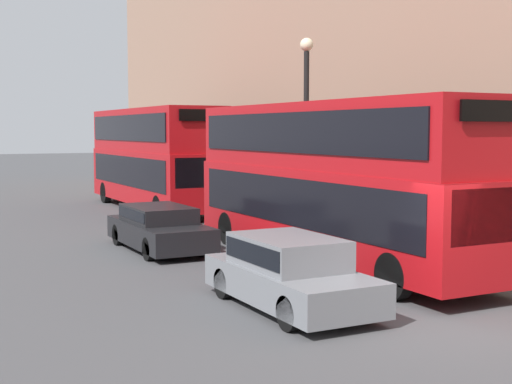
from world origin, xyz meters
TOP-DOWN VIEW (x-y plane):
  - ground_plane at (0.00, 0.00)m, footprint 200.00×200.00m
  - bus_leading at (1.60, 6.02)m, footprint 2.59×11.31m
  - bus_second_in_queue at (1.60, 20.33)m, footprint 2.59×10.99m
  - car_dark_sedan at (-1.80, 2.37)m, footprint 1.82×4.30m
  - car_hatchback at (-1.80, 10.05)m, footprint 1.84×4.61m
  - street_lamp at (3.65, 10.79)m, footprint 0.44×0.44m
  - pedestrian at (4.41, 12.19)m, footprint 0.36×0.36m

SIDE VIEW (x-z plane):
  - ground_plane at x=0.00m, z-range 0.00..0.00m
  - car_hatchback at x=-1.80m, z-range 0.05..1.34m
  - pedestrian at x=4.41m, z-range -0.07..1.55m
  - car_dark_sedan at x=-1.80m, z-range 0.04..1.46m
  - bus_leading at x=1.60m, z-range 0.23..4.45m
  - bus_second_in_queue at x=1.60m, z-range 0.23..4.66m
  - street_lamp at x=3.65m, z-range 0.77..7.32m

